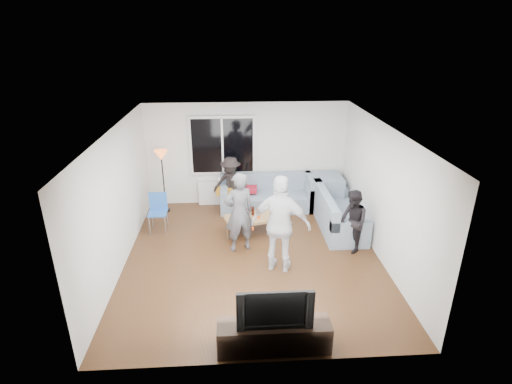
{
  "coord_description": "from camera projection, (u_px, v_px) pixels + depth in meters",
  "views": [
    {
      "loc": [
        -0.37,
        -6.93,
        4.27
      ],
      "look_at": [
        0.1,
        0.6,
        1.15
      ],
      "focal_mm": 28.11,
      "sensor_mm": 36.0,
      "label": 1
    }
  ],
  "objects": [
    {
      "name": "player_right",
      "position": [
        281.0,
        225.0,
        7.27
      ],
      "size": [
        1.19,
        0.77,
        1.88
      ],
      "primitive_type": "imported",
      "rotation": [
        0.0,
        0.0,
        2.83
      ],
      "color": "silver",
      "rests_on": "floor"
    },
    {
      "name": "radiator",
      "position": [
        224.0,
        192.0,
        10.33
      ],
      "size": [
        1.3,
        0.12,
        0.62
      ],
      "primitive_type": "cube",
      "color": "silver",
      "rests_on": "floor"
    },
    {
      "name": "potted_plant",
      "position": [
        232.0,
        175.0,
        10.13
      ],
      "size": [
        0.2,
        0.17,
        0.35
      ],
      "primitive_type": "imported",
      "rotation": [
        0.0,
        0.0,
        0.07
      ],
      "color": "#2E6A2A",
      "rests_on": "radiator"
    },
    {
      "name": "cushion_yellow",
      "position": [
        225.0,
        191.0,
        9.89
      ],
      "size": [
        0.43,
        0.39,
        0.14
      ],
      "primitive_type": "cube",
      "rotation": [
        0.0,
        0.0,
        -0.19
      ],
      "color": "#BA7C1B",
      "rests_on": "sofa_back_section"
    },
    {
      "name": "sofa_right_section",
      "position": [
        339.0,
        211.0,
        9.04
      ],
      "size": [
        2.0,
        0.85,
        0.85
      ],
      "primitive_type": null,
      "rotation": [
        0.0,
        0.0,
        1.57
      ],
      "color": "gray",
      "rests_on": "floor"
    },
    {
      "name": "window_glass",
      "position": [
        222.0,
        146.0,
        9.86
      ],
      "size": [
        1.5,
        0.02,
        1.35
      ],
      "primitive_type": "cube",
      "color": "black",
      "rests_on": "window_frame"
    },
    {
      "name": "window_mullion",
      "position": [
        222.0,
        146.0,
        9.85
      ],
      "size": [
        0.05,
        0.03,
        1.35
      ],
      "primitive_type": "cube",
      "color": "white",
      "rests_on": "window_frame"
    },
    {
      "name": "bottle_c",
      "position": [
        253.0,
        211.0,
        8.86
      ],
      "size": [
        0.07,
        0.07,
        0.2
      ],
      "primitive_type": "cylinder",
      "color": "black",
      "rests_on": "coffee_table"
    },
    {
      "name": "side_chair",
      "position": [
        158.0,
        213.0,
        8.9
      ],
      "size": [
        0.4,
        0.4,
        0.86
      ],
      "primitive_type": null,
      "rotation": [
        0.0,
        0.0,
        0.01
      ],
      "color": "#2A60B6",
      "rests_on": "floor"
    },
    {
      "name": "floor",
      "position": [
        253.0,
        257.0,
        8.05
      ],
      "size": [
        5.0,
        5.5,
        0.04
      ],
      "primitive_type": "cube",
      "color": "#56351C",
      "rests_on": "ground"
    },
    {
      "name": "floor_lamp",
      "position": [
        164.0,
        182.0,
        9.74
      ],
      "size": [
        0.32,
        0.32,
        1.56
      ],
      "primitive_type": null,
      "color": "orange",
      "rests_on": "floor"
    },
    {
      "name": "vase",
      "position": [
        220.0,
        179.0,
        10.15
      ],
      "size": [
        0.17,
        0.17,
        0.15
      ],
      "primitive_type": "imported",
      "rotation": [
        0.0,
        0.0,
        0.13
      ],
      "color": "white",
      "rests_on": "radiator"
    },
    {
      "name": "player_left",
      "position": [
        239.0,
        212.0,
        7.99
      ],
      "size": [
        0.71,
        0.58,
        1.68
      ],
      "primitive_type": "imported",
      "rotation": [
        0.0,
        0.0,
        3.47
      ],
      "color": "#4B4B50",
      "rests_on": "floor"
    },
    {
      "name": "pitcher",
      "position": [
        244.0,
        213.0,
        8.79
      ],
      "size": [
        0.17,
        0.17,
        0.17
      ],
      "primitive_type": "cylinder",
      "color": "maroon",
      "rests_on": "coffee_table"
    },
    {
      "name": "wall_right",
      "position": [
        384.0,
        194.0,
        7.69
      ],
      "size": [
        0.04,
        5.5,
        2.6
      ],
      "primitive_type": "cube",
      "color": "silver",
      "rests_on": "ground"
    },
    {
      "name": "cushion_red",
      "position": [
        250.0,
        189.0,
        10.0
      ],
      "size": [
        0.38,
        0.32,
        0.13
      ],
      "primitive_type": "cube",
      "rotation": [
        0.0,
        0.0,
        -0.05
      ],
      "color": "maroon",
      "rests_on": "sofa_back_section"
    },
    {
      "name": "sofa_back_section",
      "position": [
        267.0,
        193.0,
        10.0
      ],
      "size": [
        2.3,
        0.85,
        0.85
      ],
      "primitive_type": null,
      "color": "gray",
      "rests_on": "floor"
    },
    {
      "name": "bottle_b",
      "position": [
        245.0,
        215.0,
        8.65
      ],
      "size": [
        0.08,
        0.08,
        0.21
      ],
      "primitive_type": "cylinder",
      "color": "#3C9A1C",
      "rests_on": "coffee_table"
    },
    {
      "name": "television",
      "position": [
        274.0,
        306.0,
        5.46
      ],
      "size": [
        1.05,
        0.14,
        0.61
      ],
      "primitive_type": "imported",
      "color": "black",
      "rests_on": "tv_console"
    },
    {
      "name": "wall_back",
      "position": [
        247.0,
        154.0,
        10.1
      ],
      "size": [
        5.0,
        0.04,
        2.6
      ],
      "primitive_type": "cube",
      "color": "silver",
      "rests_on": "ground"
    },
    {
      "name": "bottle_a",
      "position": [
        238.0,
        210.0,
        8.85
      ],
      "size": [
        0.07,
        0.07,
        0.23
      ],
      "primitive_type": "cylinder",
      "color": "#EF4E0E",
      "rests_on": "coffee_table"
    },
    {
      "name": "sofa_corner",
      "position": [
        323.0,
        192.0,
        10.08
      ],
      "size": [
        0.85,
        0.85,
        0.85
      ],
      "primitive_type": "cube",
      "color": "gray",
      "rests_on": "floor"
    },
    {
      "name": "ceiling",
      "position": [
        252.0,
        128.0,
        7.04
      ],
      "size": [
        5.0,
        5.5,
        0.04
      ],
      "primitive_type": "cube",
      "color": "white",
      "rests_on": "ground"
    },
    {
      "name": "window_frame",
      "position": [
        223.0,
        146.0,
        9.9
      ],
      "size": [
        1.62,
        0.06,
        1.47
      ],
      "primitive_type": "cube",
      "color": "white",
      "rests_on": "wall_back"
    },
    {
      "name": "wall_front",
      "position": [
        265.0,
        284.0,
        4.99
      ],
      "size": [
        5.0,
        0.04,
        2.6
      ],
      "primitive_type": "cube",
      "color": "silver",
      "rests_on": "ground"
    },
    {
      "name": "wall_left",
      "position": [
        117.0,
        200.0,
        7.4
      ],
      "size": [
        0.04,
        5.5,
        2.6
      ],
      "primitive_type": "cube",
      "color": "silver",
      "rests_on": "ground"
    },
    {
      "name": "spectator_right",
      "position": [
        353.0,
        221.0,
        8.03
      ],
      "size": [
        0.59,
        0.7,
        1.3
      ],
      "primitive_type": "imported",
      "rotation": [
        0.0,
        0.0,
        -1.41
      ],
      "color": "black",
      "rests_on": "floor"
    },
    {
      "name": "tv_console",
      "position": [
        274.0,
        336.0,
        5.66
      ],
      "size": [
        1.6,
        0.4,
        0.44
      ],
      "primitive_type": "cube",
      "color": "#302218",
      "rests_on": "floor"
    },
    {
      "name": "bottle_d",
      "position": [
        259.0,
        213.0,
        8.7
      ],
      "size": [
        0.07,
        0.07,
        0.24
      ],
      "primitive_type": "cylinder",
      "color": "#FF5E16",
      "rests_on": "coffee_table"
    },
    {
      "name": "coffee_table",
      "position": [
        250.0,
        225.0,
        8.86
      ],
      "size": [
        1.21,
        0.85,
        0.4
      ],
      "primitive_type": "cube",
      "rotation": [
        0.0,
        0.0,
        0.25
      ],
      "color": "#9F844D",
      "rests_on": "floor"
    },
    {
      "name": "spectator_back",
      "position": [
        231.0,
        184.0,
        9.88
      ],
      "size": [
        1.0,
        0.76,
        1.37
      ],
      "primitive_type": "imported",
      "rotation": [
        0.0,
        0.0,
        -0.32
      ],
      "color": "black",
      "rests_on": "floor"
    }
  ]
}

